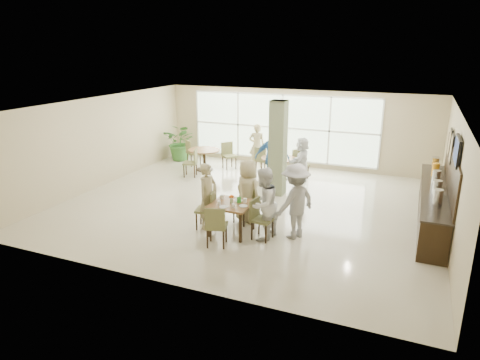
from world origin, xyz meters
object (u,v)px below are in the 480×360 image
at_px(potted_plant, 181,142).
at_px(teen_left, 208,196).
at_px(round_table_right, 279,163).
at_px(adult_standing, 257,146).
at_px(main_table, 232,207).
at_px(adult_a, 272,158).
at_px(adult_b, 302,160).
at_px(teen_right, 263,204).
at_px(round_table_left, 204,154).
at_px(buffet_counter, 434,203).
at_px(teen_far, 248,191).
at_px(teen_standing, 295,201).

distance_m(potted_plant, teen_left, 6.71).
relative_size(round_table_right, adult_standing, 0.71).
bearing_deg(main_table, potted_plant, 129.52).
xyz_separation_m(adult_a, adult_b, (0.74, 0.82, -0.18)).
relative_size(main_table, teen_right, 0.55).
relative_size(main_table, round_table_right, 0.82).
relative_size(round_table_left, round_table_right, 0.99).
distance_m(round_table_left, buffet_counter, 7.83).
distance_m(teen_far, adult_b, 3.74).
distance_m(adult_b, adult_standing, 2.32).
distance_m(round_table_left, potted_plant, 1.72).
relative_size(teen_far, teen_standing, 0.91).
bearing_deg(adult_b, teen_left, -11.96).
bearing_deg(round_table_left, teen_standing, -43.32).
distance_m(buffet_counter, adult_standing, 6.76).
bearing_deg(round_table_right, adult_b, -1.05).
xyz_separation_m(teen_left, teen_far, (0.74, 0.72, -0.01)).
height_order(round_table_left, teen_right, teen_right).
xyz_separation_m(teen_right, adult_a, (-1.03, 3.69, 0.09)).
relative_size(round_table_left, adult_a, 0.61).
height_order(round_table_left, teen_standing, teen_standing).
xyz_separation_m(round_table_left, teen_left, (2.45, -4.55, 0.23)).
xyz_separation_m(buffet_counter, adult_b, (-3.92, 2.07, 0.20)).
bearing_deg(adult_b, teen_right, 6.29).
height_order(teen_left, teen_standing, teen_standing).
xyz_separation_m(potted_plant, teen_right, (5.35, -5.52, 0.13)).
relative_size(main_table, teen_left, 0.58).
height_order(round_table_left, adult_a, adult_a).
bearing_deg(teen_left, main_table, -85.12).
bearing_deg(potted_plant, round_table_left, -31.83).
bearing_deg(teen_standing, buffet_counter, 153.15).
bearing_deg(adult_standing, adult_a, 103.98).
relative_size(teen_far, adult_b, 1.07).
height_order(teen_far, adult_standing, same).
xyz_separation_m(teen_left, teen_standing, (2.09, 0.27, 0.07)).
height_order(buffet_counter, adult_a, buffet_counter).
height_order(main_table, teen_far, teen_far).
height_order(round_table_right, teen_right, teen_right).
bearing_deg(teen_far, round_table_right, -59.83).
xyz_separation_m(teen_standing, adult_standing, (-2.94, 5.35, -0.08)).
bearing_deg(teen_left, round_table_left, 40.26).
xyz_separation_m(main_table, teen_far, (0.09, 0.80, 0.15)).
bearing_deg(round_table_left, adult_b, -1.81).
distance_m(buffet_counter, teen_left, 5.59).
bearing_deg(adult_b, buffet_counter, 64.65).
xyz_separation_m(buffet_counter, potted_plant, (-8.97, 3.09, 0.16)).
bearing_deg(adult_b, main_table, -3.64).
bearing_deg(teen_far, adult_b, -71.90).
bearing_deg(round_table_left, potted_plant, 148.17).
distance_m(potted_plant, teen_right, 7.69).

